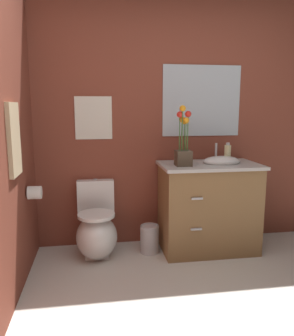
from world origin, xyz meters
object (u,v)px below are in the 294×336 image
(soap_bottle, at_px, (228,153))
(toilet_paper_roll, at_px, (35,193))
(wall_poster, at_px, (94,118))
(wall_mirror, at_px, (202,101))
(hanging_towel, at_px, (14,140))
(vanity_cabinet, at_px, (208,206))
(toilet, at_px, (97,230))
(flower_vase, at_px, (183,146))
(trash_bin, at_px, (150,239))

(soap_bottle, height_order, toilet_paper_roll, soap_bottle)
(wall_poster, relative_size, toilet_paper_roll, 3.73)
(wall_mirror, relative_size, hanging_towel, 1.54)
(vanity_cabinet, height_order, wall_poster, wall_poster)
(toilet, height_order, wall_mirror, wall_mirror)
(vanity_cabinet, relative_size, hanging_towel, 2.00)
(hanging_towel, bearing_deg, toilet_paper_roll, 81.37)
(soap_bottle, relative_size, wall_mirror, 0.24)
(wall_mirror, bearing_deg, vanity_cabinet, -89.47)
(hanging_towel, bearing_deg, flower_vase, 18.59)
(hanging_towel, relative_size, toilet_paper_roll, 4.73)
(soap_bottle, distance_m, wall_mirror, 0.59)
(hanging_towel, bearing_deg, soap_bottle, 18.51)
(wall_poster, bearing_deg, trash_bin, -29.65)
(trash_bin, xyz_separation_m, wall_poster, (-0.50, 0.29, 1.15))
(soap_bottle, bearing_deg, wall_poster, 170.91)
(flower_vase, bearing_deg, toilet, 172.77)
(trash_bin, distance_m, hanging_towel, 1.57)
(vanity_cabinet, height_order, wall_mirror, wall_mirror)
(soap_bottle, relative_size, trash_bin, 0.69)
(vanity_cabinet, distance_m, wall_poster, 1.40)
(toilet, height_order, toilet_paper_roll, toilet_paper_roll)
(trash_bin, relative_size, wall_poster, 0.66)
(trash_bin, bearing_deg, flower_vase, -15.60)
(flower_vase, height_order, toilet_paper_roll, flower_vase)
(toilet, relative_size, toilet_paper_roll, 6.27)
(toilet, relative_size, wall_mirror, 0.86)
(hanging_towel, xyz_separation_m, toilet_paper_roll, (0.06, 0.36, -0.48))
(toilet, relative_size, wall_poster, 1.68)
(flower_vase, bearing_deg, hanging_towel, -161.41)
(soap_bottle, bearing_deg, hanging_towel, -161.49)
(soap_bottle, xyz_separation_m, trash_bin, (-0.79, -0.08, -0.81))
(flower_vase, height_order, hanging_towel, hanging_towel)
(wall_poster, xyz_separation_m, toilet_paper_roll, (-0.51, -0.46, -0.61))
(flower_vase, relative_size, hanging_towel, 1.05)
(toilet, relative_size, hanging_towel, 1.33)
(flower_vase, height_order, soap_bottle, flower_vase)
(toilet, distance_m, flower_vase, 1.13)
(soap_bottle, bearing_deg, trash_bin, -174.25)
(toilet_paper_roll, bearing_deg, wall_poster, 42.58)
(toilet, relative_size, vanity_cabinet, 0.66)
(flower_vase, xyz_separation_m, toilet_paper_roll, (-1.30, -0.10, -0.36))
(wall_poster, height_order, hanging_towel, wall_poster)
(flower_vase, distance_m, wall_mirror, 0.62)
(soap_bottle, height_order, hanging_towel, hanging_towel)
(vanity_cabinet, relative_size, wall_poster, 2.53)
(vanity_cabinet, distance_m, flower_vase, 0.66)
(flower_vase, distance_m, soap_bottle, 0.53)
(toilet, bearing_deg, wall_poster, 90.00)
(trash_bin, distance_m, toilet_paper_roll, 1.16)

